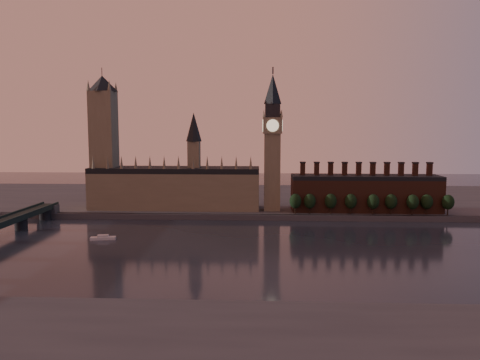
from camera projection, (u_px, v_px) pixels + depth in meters
The scene contains 16 objects.
ground at pixel (258, 253), 248.07m from camera, with size 900.00×900.00×0.00m, color black.
north_bank at pixel (259, 199), 424.66m from camera, with size 900.00×182.00×4.00m.
palace_of_westminster at pixel (176, 186), 362.71m from camera, with size 130.00×30.30×74.00m.
victoria_tower at pixel (104, 137), 361.20m from camera, with size 24.00×24.00×108.00m.
big_ben at pixel (272, 141), 350.68m from camera, with size 15.00×15.00×107.00m.
chimney_block at pixel (365, 193), 351.80m from camera, with size 110.00×25.00×37.00m.
embankment_tree_0 at pixel (295, 201), 338.68m from camera, with size 8.60×8.60×14.88m.
embankment_tree_1 at pixel (310, 201), 338.41m from camera, with size 8.60×8.60×14.88m.
embankment_tree_2 at pixel (331, 201), 338.49m from camera, with size 8.60×8.60×14.88m.
embankment_tree_3 at pixel (351, 201), 337.83m from camera, with size 8.60×8.60×14.88m.
embankment_tree_4 at pixel (373, 202), 336.15m from camera, with size 8.60×8.60×14.88m.
embankment_tree_5 at pixel (391, 202), 336.64m from camera, with size 8.60×8.60×14.88m.
embankment_tree_6 at pixel (413, 202), 334.62m from camera, with size 8.60×8.60×14.88m.
embankment_tree_7 at pixel (427, 202), 335.78m from camera, with size 8.60×8.60×14.88m.
embankment_tree_8 at pixel (448, 202), 333.71m from camera, with size 8.60×8.60×14.88m.
river_boat at pixel (103, 238), 277.67m from camera, with size 15.17×6.88×2.93m.
Camera 1 is at (1.52, -242.56, 65.53)m, focal length 35.00 mm.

